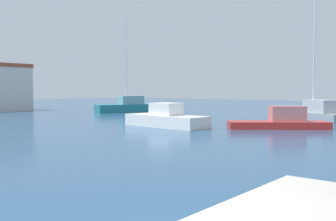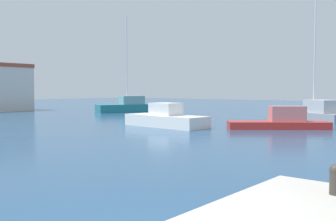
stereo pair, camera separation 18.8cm
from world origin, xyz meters
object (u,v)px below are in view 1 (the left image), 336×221
object	(u,v)px
sailboat_teal_distant_north	(127,106)
motorboat_white_distant_east	(166,119)
sailboat_grey_mid_harbor	(316,112)
motorboat_red_inner_mooring	(281,121)

from	to	relation	value
sailboat_teal_distant_north	motorboat_white_distant_east	size ratio (longest dim) A/B	1.69
sailboat_grey_mid_harbor	motorboat_white_distant_east	bearing A→B (deg)	158.51
sailboat_grey_mid_harbor	motorboat_red_inner_mooring	xyz separation A→B (m)	(-11.09, -1.36, -0.16)
sailboat_grey_mid_harbor	sailboat_teal_distant_north	world-z (taller)	sailboat_grey_mid_harbor
motorboat_white_distant_east	motorboat_red_inner_mooring	bearing A→B (deg)	-60.82
motorboat_red_inner_mooring	motorboat_white_distant_east	distance (m)	8.41
sailboat_grey_mid_harbor	motorboat_white_distant_east	world-z (taller)	sailboat_grey_mid_harbor
motorboat_red_inner_mooring	sailboat_teal_distant_north	distance (m)	24.79
motorboat_red_inner_mooring	sailboat_grey_mid_harbor	bearing A→B (deg)	7.00
sailboat_grey_mid_harbor	motorboat_white_distant_east	distance (m)	16.32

